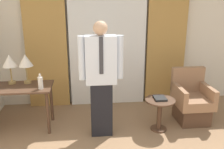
{
  "coord_description": "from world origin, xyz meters",
  "views": [
    {
      "loc": [
        -0.42,
        -1.61,
        2.07
      ],
      "look_at": [
        -0.06,
        1.72,
        1.02
      ],
      "focal_mm": 40.0,
      "sensor_mm": 36.0,
      "label": 1
    }
  ],
  "objects_px": {
    "table_lamp_left": "(10,62)",
    "armchair": "(191,102)",
    "table_lamp_right": "(26,62)",
    "person": "(101,76)",
    "side_table": "(160,109)",
    "book": "(160,98)",
    "bottle_by_lamp": "(40,83)",
    "desk": "(19,93)"
  },
  "relations": [
    {
      "from": "table_lamp_left",
      "to": "bottle_by_lamp",
      "type": "xyz_separation_m",
      "value": [
        0.5,
        -0.3,
        -0.26
      ]
    },
    {
      "from": "table_lamp_right",
      "to": "armchair",
      "type": "xyz_separation_m",
      "value": [
        2.73,
        -0.18,
        -0.75
      ]
    },
    {
      "from": "table_lamp_right",
      "to": "bottle_by_lamp",
      "type": "bearing_deg",
      "value": -49.29
    },
    {
      "from": "bottle_by_lamp",
      "to": "side_table",
      "type": "height_order",
      "value": "bottle_by_lamp"
    },
    {
      "from": "book",
      "to": "table_lamp_left",
      "type": "bearing_deg",
      "value": 169.67
    },
    {
      "from": "armchair",
      "to": "book",
      "type": "xyz_separation_m",
      "value": [
        -0.64,
        -0.25,
        0.2
      ]
    },
    {
      "from": "side_table",
      "to": "armchair",
      "type": "bearing_deg",
      "value": 22.92
    },
    {
      "from": "person",
      "to": "table_lamp_right",
      "type": "bearing_deg",
      "value": 157.49
    },
    {
      "from": "armchair",
      "to": "side_table",
      "type": "distance_m",
      "value": 0.7
    },
    {
      "from": "armchair",
      "to": "table_lamp_left",
      "type": "bearing_deg",
      "value": 176.61
    },
    {
      "from": "table_lamp_right",
      "to": "book",
      "type": "distance_m",
      "value": 2.21
    },
    {
      "from": "bottle_by_lamp",
      "to": "book",
      "type": "bearing_deg",
      "value": -4.0
    },
    {
      "from": "table_lamp_right",
      "to": "bottle_by_lamp",
      "type": "xyz_separation_m",
      "value": [
        0.26,
        -0.3,
        -0.26
      ]
    },
    {
      "from": "table_lamp_left",
      "to": "armchair",
      "type": "relative_size",
      "value": 0.54
    },
    {
      "from": "person",
      "to": "side_table",
      "type": "distance_m",
      "value": 1.1
    },
    {
      "from": "side_table",
      "to": "desk",
      "type": "bearing_deg",
      "value": 172.47
    },
    {
      "from": "desk",
      "to": "table_lamp_left",
      "type": "xyz_separation_m",
      "value": [
        -0.12,
        0.15,
        0.48
      ]
    },
    {
      "from": "desk",
      "to": "bottle_by_lamp",
      "type": "xyz_separation_m",
      "value": [
        0.38,
        -0.14,
        0.21
      ]
    },
    {
      "from": "desk",
      "to": "table_lamp_right",
      "type": "xyz_separation_m",
      "value": [
        0.12,
        0.15,
        0.48
      ]
    },
    {
      "from": "book",
      "to": "bottle_by_lamp",
      "type": "bearing_deg",
      "value": 176.0
    },
    {
      "from": "desk",
      "to": "side_table",
      "type": "distance_m",
      "value": 2.25
    },
    {
      "from": "table_lamp_right",
      "to": "side_table",
      "type": "distance_m",
      "value": 2.26
    },
    {
      "from": "table_lamp_right",
      "to": "armchair",
      "type": "height_order",
      "value": "table_lamp_right"
    },
    {
      "from": "person",
      "to": "side_table",
      "type": "bearing_deg",
      "value": 2.24
    },
    {
      "from": "person",
      "to": "side_table",
      "type": "relative_size",
      "value": 3.34
    },
    {
      "from": "bottle_by_lamp",
      "to": "table_lamp_left",
      "type": "bearing_deg",
      "value": 149.29
    },
    {
      "from": "desk",
      "to": "armchair",
      "type": "distance_m",
      "value": 2.87
    },
    {
      "from": "person",
      "to": "side_table",
      "type": "xyz_separation_m",
      "value": [
        0.93,
        0.04,
        -0.6
      ]
    },
    {
      "from": "table_lamp_left",
      "to": "book",
      "type": "height_order",
      "value": "table_lamp_left"
    },
    {
      "from": "table_lamp_left",
      "to": "table_lamp_right",
      "type": "height_order",
      "value": "same"
    },
    {
      "from": "table_lamp_left",
      "to": "person",
      "type": "relative_size",
      "value": 0.27
    },
    {
      "from": "armchair",
      "to": "side_table",
      "type": "height_order",
      "value": "armchair"
    },
    {
      "from": "desk",
      "to": "side_table",
      "type": "bearing_deg",
      "value": -7.53
    },
    {
      "from": "desk",
      "to": "table_lamp_right",
      "type": "height_order",
      "value": "table_lamp_right"
    },
    {
      "from": "table_lamp_left",
      "to": "armchair",
      "type": "height_order",
      "value": "table_lamp_left"
    },
    {
      "from": "table_lamp_right",
      "to": "side_table",
      "type": "xyz_separation_m",
      "value": [
        2.09,
        -0.45,
        -0.73
      ]
    },
    {
      "from": "bottle_by_lamp",
      "to": "person",
      "type": "distance_m",
      "value": 0.94
    },
    {
      "from": "armchair",
      "to": "book",
      "type": "bearing_deg",
      "value": -158.62
    },
    {
      "from": "bottle_by_lamp",
      "to": "book",
      "type": "relative_size",
      "value": 1.11
    },
    {
      "from": "table_lamp_left",
      "to": "bottle_by_lamp",
      "type": "bearing_deg",
      "value": -30.71
    },
    {
      "from": "table_lamp_right",
      "to": "bottle_by_lamp",
      "type": "distance_m",
      "value": 0.47
    },
    {
      "from": "desk",
      "to": "armchair",
      "type": "xyz_separation_m",
      "value": [
        2.86,
        -0.02,
        -0.27
      ]
    }
  ]
}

